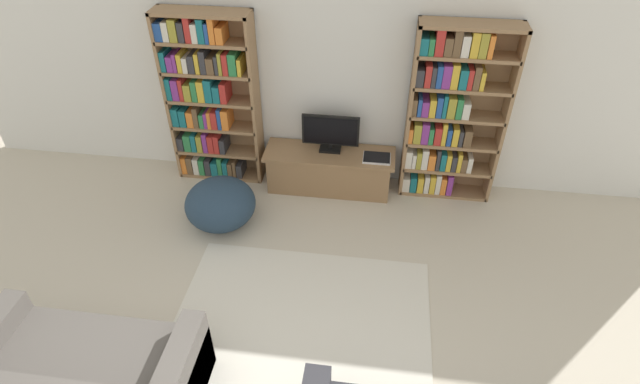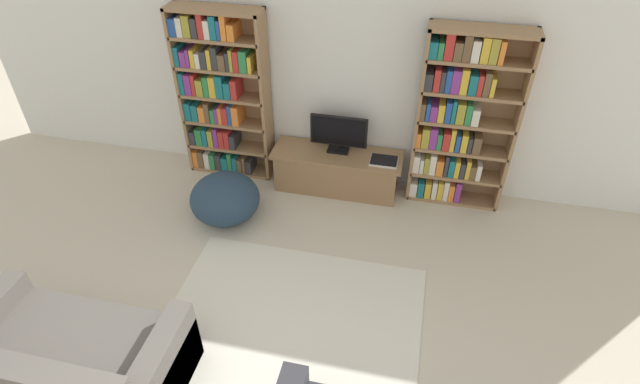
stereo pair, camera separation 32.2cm
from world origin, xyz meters
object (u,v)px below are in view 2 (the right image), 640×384
at_px(bookshelf_left, 220,95).
at_px(laptop, 384,161).
at_px(bookshelf_right, 459,121).
at_px(television, 339,133).
at_px(couch_left_sectional, 67,370).
at_px(beanbag_ottoman, 225,199).
at_px(tv_stand, 337,171).

bearing_deg(bookshelf_left, laptop, -5.08).
height_order(bookshelf_right, television, bookshelf_right).
xyz_separation_m(laptop, couch_left_sectional, (-1.98, -2.96, -0.19)).
bearing_deg(couch_left_sectional, laptop, 56.21).
height_order(bookshelf_left, laptop, bookshelf_left).
distance_m(bookshelf_right, beanbag_ottoman, 2.61).
bearing_deg(tv_stand, beanbag_ottoman, -143.41).
bearing_deg(tv_stand, television, 90.00).
relative_size(bookshelf_left, laptop, 6.50).
bearing_deg(tv_stand, bookshelf_left, 175.12).
bearing_deg(couch_left_sectional, tv_stand, 64.37).
xyz_separation_m(laptop, beanbag_ottoman, (-1.60, -0.74, -0.24)).
xyz_separation_m(bookshelf_left, television, (1.39, -0.06, -0.29)).
bearing_deg(beanbag_ottoman, laptop, 24.80).
bearing_deg(bookshelf_left, couch_left_sectional, -91.04).
distance_m(bookshelf_left, laptop, 1.99).
distance_m(bookshelf_right, television, 1.29).
height_order(tv_stand, television, television).
xyz_separation_m(couch_left_sectional, beanbag_ottoman, (0.37, 2.22, -0.04)).
bearing_deg(couch_left_sectional, television, 64.81).
bearing_deg(tv_stand, laptop, -5.57).
bearing_deg(television, laptop, -11.76).
distance_m(tv_stand, couch_left_sectional, 3.34).
bearing_deg(laptop, couch_left_sectional, -123.79).
relative_size(laptop, couch_left_sectional, 0.19).
bearing_deg(beanbag_ottoman, bookshelf_left, 109.22).
xyz_separation_m(bookshelf_right, tv_stand, (-1.26, -0.12, -0.76)).
distance_m(bookshelf_left, tv_stand, 1.58).
bearing_deg(bookshelf_right, beanbag_ottoman, -158.59).
xyz_separation_m(bookshelf_left, bookshelf_right, (2.65, 0.00, -0.00)).
distance_m(couch_left_sectional, beanbag_ottoman, 2.25).
bearing_deg(television, beanbag_ottoman, -141.42).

